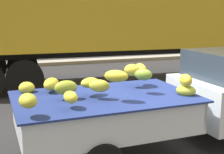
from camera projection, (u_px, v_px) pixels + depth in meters
ground at (144, 148)px, 5.78m from camera, size 220.00×220.00×0.00m
curb_strip at (55, 63)px, 15.17m from camera, size 80.00×0.80×0.16m
pickup_truck at (207, 96)px, 5.93m from camera, size 5.20×2.00×1.70m
semi_trailer at (126, 9)px, 10.98m from camera, size 12.07×2.96×3.95m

